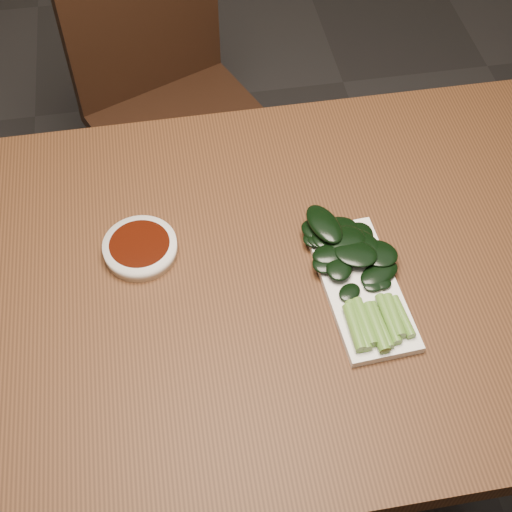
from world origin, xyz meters
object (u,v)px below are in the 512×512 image
object	(u,v)px
table	(253,300)
chair_far	(171,99)
sauce_bowl	(140,248)
gai_lan	(350,261)
serving_plate	(361,287)

from	to	relation	value
table	chair_far	world-z (taller)	chair_far
sauce_bowl	table	bearing A→B (deg)	-23.89
gai_lan	table	bearing A→B (deg)	174.86
sauce_bowl	gai_lan	world-z (taller)	gai_lan
chair_far	sauce_bowl	world-z (taller)	chair_far
table	serving_plate	xyz separation A→B (m)	(0.17, -0.06, 0.08)
chair_far	serving_plate	distance (m)	0.90
table	serving_plate	world-z (taller)	serving_plate
table	sauce_bowl	distance (m)	0.21
sauce_bowl	serving_plate	xyz separation A→B (m)	(0.34, -0.13, -0.01)
chair_far	gai_lan	world-z (taller)	chair_far
sauce_bowl	gai_lan	distance (m)	0.35
table	sauce_bowl	size ratio (longest dim) A/B	11.45
sauce_bowl	serving_plate	bearing A→B (deg)	-21.32
table	gai_lan	size ratio (longest dim) A/B	4.79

